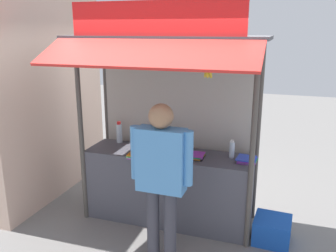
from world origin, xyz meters
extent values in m
plane|color=slate|center=(0.00, 0.00, 0.00)|extent=(20.00, 20.00, 0.00)
cube|color=#4C4C56|center=(0.00, 0.00, 0.46)|extent=(2.08, 0.58, 0.91)
cylinder|color=#4C4742|center=(-1.04, -0.29, 1.15)|extent=(0.06, 0.06, 2.29)
cylinder|color=#4C4742|center=(1.04, -0.29, 1.15)|extent=(0.06, 0.06, 2.29)
cylinder|color=#4C4742|center=(-1.04, 0.40, 1.15)|extent=(0.06, 0.06, 2.29)
cylinder|color=#4C4742|center=(1.04, 0.40, 1.15)|extent=(0.06, 0.06, 2.29)
cube|color=#B7B2A8|center=(0.00, 0.40, 1.12)|extent=(2.04, 0.04, 2.24)
cube|color=#3F3F44|center=(0.00, -0.05, 2.31)|extent=(2.28, 0.88, 0.04)
cube|color=red|center=(0.00, -0.74, 2.18)|extent=(2.24, 0.51, 0.26)
cube|color=red|center=(0.00, -0.44, 2.51)|extent=(1.87, 0.04, 0.35)
cylinder|color=#59544C|center=(0.00, -0.39, 2.21)|extent=(1.98, 0.02, 0.02)
cylinder|color=silver|center=(0.77, 0.09, 1.01)|extent=(0.06, 0.06, 0.19)
cylinder|color=white|center=(0.77, 0.09, 1.12)|extent=(0.04, 0.04, 0.03)
cylinder|color=silver|center=(-0.33, 0.11, 1.02)|extent=(0.07, 0.07, 0.22)
cylinder|color=#198C33|center=(-0.33, 0.11, 1.15)|extent=(0.05, 0.05, 0.03)
cylinder|color=silver|center=(-0.77, 0.21, 1.04)|extent=(0.08, 0.08, 0.25)
cylinder|color=red|center=(-0.77, 0.21, 1.18)|extent=(0.05, 0.05, 0.03)
cylinder|color=silver|center=(-0.20, 0.02, 1.04)|extent=(0.08, 0.08, 0.25)
cylinder|color=red|center=(-0.20, 0.02, 1.18)|extent=(0.05, 0.05, 0.03)
cube|color=purple|center=(0.97, 0.01, 0.92)|extent=(0.22, 0.23, 0.01)
cube|color=green|center=(0.97, 0.01, 0.93)|extent=(0.23, 0.24, 0.01)
cube|color=purple|center=(0.96, 0.00, 0.94)|extent=(0.22, 0.23, 0.01)
cube|color=blue|center=(0.97, 0.02, 0.95)|extent=(0.21, 0.23, 0.01)
cube|color=blue|center=(0.95, 0.01, 0.96)|extent=(0.23, 0.24, 0.01)
cube|color=purple|center=(-0.30, -0.22, 0.92)|extent=(0.23, 0.28, 0.01)
cube|color=white|center=(-0.31, -0.21, 0.93)|extent=(0.23, 0.29, 0.01)
cube|color=green|center=(-0.30, -0.22, 0.94)|extent=(0.24, 0.29, 0.01)
cube|color=orange|center=(-0.31, -0.20, 0.95)|extent=(0.23, 0.28, 0.01)
cube|color=black|center=(0.36, -0.04, 0.92)|extent=(0.23, 0.23, 0.01)
cube|color=orange|center=(0.34, -0.05, 0.93)|extent=(0.24, 0.24, 0.01)
cube|color=purple|center=(0.35, -0.05, 0.94)|extent=(0.24, 0.24, 0.01)
cube|color=green|center=(0.35, -0.06, 0.95)|extent=(0.23, 0.23, 0.01)
cube|color=purple|center=(0.36, -0.05, 0.96)|extent=(0.22, 0.22, 0.01)
cylinder|color=#332D23|center=(0.57, -0.39, 2.15)|extent=(0.01, 0.01, 0.09)
cylinder|color=olive|center=(0.57, -0.39, 2.09)|extent=(0.04, 0.04, 0.04)
ellipsoid|color=yellow|center=(0.58, -0.39, 2.00)|extent=(0.04, 0.07, 0.17)
ellipsoid|color=yellow|center=(0.58, -0.37, 2.00)|extent=(0.08, 0.05, 0.17)
ellipsoid|color=yellow|center=(0.54, -0.37, 2.00)|extent=(0.07, 0.08, 0.17)
ellipsoid|color=yellow|center=(0.55, -0.41, 2.00)|extent=(0.07, 0.07, 0.18)
ellipsoid|color=yellow|center=(0.58, -0.42, 2.00)|extent=(0.09, 0.06, 0.17)
cylinder|color=#332D23|center=(-0.59, -0.39, 2.16)|extent=(0.01, 0.01, 0.06)
cylinder|color=olive|center=(-0.59, -0.39, 2.11)|extent=(0.04, 0.04, 0.04)
ellipsoid|color=#889C45|center=(-0.56, -0.39, 2.04)|extent=(0.03, 0.08, 0.13)
ellipsoid|color=#889C45|center=(-0.58, -0.38, 2.04)|extent=(0.05, 0.05, 0.13)
ellipsoid|color=#889C45|center=(-0.59, -0.38, 2.04)|extent=(0.06, 0.03, 0.13)
ellipsoid|color=#889C45|center=(-0.60, -0.38, 2.04)|extent=(0.05, 0.05, 0.13)
ellipsoid|color=#889C45|center=(-0.61, -0.39, 2.04)|extent=(0.04, 0.07, 0.13)
ellipsoid|color=#889C45|center=(-0.61, -0.40, 2.04)|extent=(0.06, 0.07, 0.13)
ellipsoid|color=#889C45|center=(-0.58, -0.41, 2.04)|extent=(0.07, 0.04, 0.13)
ellipsoid|color=#889C45|center=(-0.57, -0.41, 2.05)|extent=(0.07, 0.06, 0.13)
cylinder|color=#383842|center=(0.11, -0.83, 0.41)|extent=(0.13, 0.13, 0.82)
cylinder|color=#383842|center=(0.30, -0.83, 0.41)|extent=(0.13, 0.13, 0.82)
cube|color=#4C8CCC|center=(0.21, -0.83, 1.15)|extent=(0.49, 0.21, 0.65)
cylinder|color=#4C8CCC|center=(-0.07, -0.83, 1.19)|extent=(0.11, 0.11, 0.55)
cylinder|color=#4C8CCC|center=(0.48, -0.83, 1.19)|extent=(0.11, 0.11, 0.55)
sphere|color=#936B4C|center=(0.21, -0.83, 1.59)|extent=(0.25, 0.25, 0.25)
cube|color=#194CB2|center=(1.31, -0.09, 0.14)|extent=(0.43, 0.43, 0.29)
cube|color=beige|center=(-1.84, 0.30, 1.65)|extent=(0.20, 2.40, 3.30)
camera|label=1|loc=(1.32, -3.95, 2.40)|focal=37.97mm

